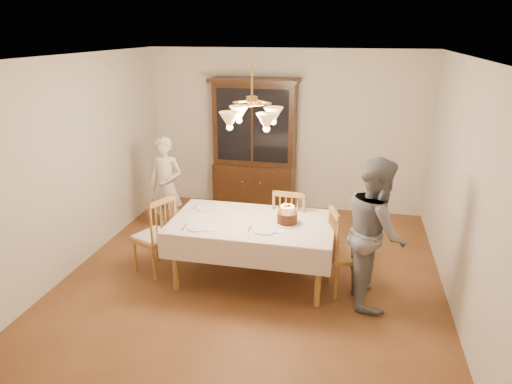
% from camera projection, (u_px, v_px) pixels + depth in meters
% --- Properties ---
extents(ground, '(5.00, 5.00, 0.00)m').
position_uv_depth(ground, '(253.00, 278.00, 5.58)').
color(ground, brown).
rests_on(ground, ground).
extents(room_shell, '(5.00, 5.00, 5.00)m').
position_uv_depth(room_shell, '(252.00, 153.00, 5.04)').
color(room_shell, white).
rests_on(room_shell, ground).
extents(dining_table, '(1.90, 1.10, 0.76)m').
position_uv_depth(dining_table, '(252.00, 227.00, 5.35)').
color(dining_table, '#97632C').
rests_on(dining_table, ground).
extents(china_hutch, '(1.38, 0.54, 2.16)m').
position_uv_depth(china_hutch, '(255.00, 149.00, 7.39)').
color(china_hutch, black).
rests_on(china_hutch, ground).
extents(chair_far_side, '(0.47, 0.45, 1.00)m').
position_uv_depth(chair_far_side, '(291.00, 228.00, 5.90)').
color(chair_far_side, '#97632C').
rests_on(chair_far_side, ground).
extents(chair_left_end, '(0.56, 0.57, 1.00)m').
position_uv_depth(chair_left_end, '(155.00, 238.00, 5.61)').
color(chair_left_end, '#97632C').
rests_on(chair_left_end, ground).
extents(chair_right_end, '(0.53, 0.54, 1.00)m').
position_uv_depth(chair_right_end, '(347.00, 255.00, 5.19)').
color(chair_right_end, '#97632C').
rests_on(chair_right_end, ground).
extents(elderly_woman, '(0.57, 0.42, 1.45)m').
position_uv_depth(elderly_woman, '(166.00, 186.00, 6.61)').
color(elderly_woman, beige).
rests_on(elderly_woman, ground).
extents(adult_in_grey, '(0.74, 0.88, 1.64)m').
position_uv_depth(adult_in_grey, '(375.00, 232.00, 4.90)').
color(adult_in_grey, slate).
rests_on(adult_in_grey, ground).
extents(birthday_cake, '(0.30, 0.30, 0.22)m').
position_uv_depth(birthday_cake, '(287.00, 218.00, 5.23)').
color(birthday_cake, white).
rests_on(birthday_cake, dining_table).
extents(place_setting_near_left, '(0.37, 0.23, 0.02)m').
position_uv_depth(place_setting_near_left, '(199.00, 228.00, 5.13)').
color(place_setting_near_left, white).
rests_on(place_setting_near_left, dining_table).
extents(place_setting_near_right, '(0.41, 0.26, 0.02)m').
position_uv_depth(place_setting_near_right, '(266.00, 230.00, 5.07)').
color(place_setting_near_right, white).
rests_on(place_setting_near_right, dining_table).
extents(place_setting_far_left, '(0.39, 0.24, 0.02)m').
position_uv_depth(place_setting_far_left, '(208.00, 208.00, 5.69)').
color(place_setting_far_left, white).
rests_on(place_setting_far_left, dining_table).
extents(chandelier, '(0.62, 0.62, 0.73)m').
position_uv_depth(chandelier, '(252.00, 117.00, 4.91)').
color(chandelier, '#BF8C3F').
rests_on(chandelier, ground).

